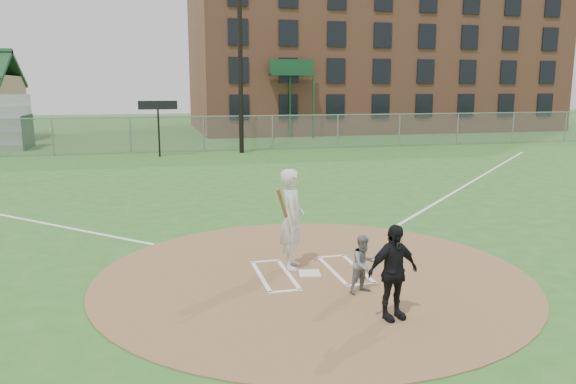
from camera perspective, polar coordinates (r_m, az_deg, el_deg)
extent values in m
plane|color=#2C6322|center=(11.07, 2.50, -8.50)|extent=(140.00, 140.00, 0.00)
cylinder|color=olive|center=(11.07, 2.50, -8.45)|extent=(8.40, 8.40, 0.02)
cube|color=white|center=(11.10, 2.20, -8.26)|extent=(0.48, 0.48, 0.03)
cube|color=white|center=(22.77, 18.08, 0.94)|extent=(17.04, 17.04, 0.01)
imported|color=gray|center=(10.08, 7.69, -7.27)|extent=(0.61, 0.53, 1.05)
imported|color=black|center=(8.98, 10.61, -8.00)|extent=(0.95, 0.54, 1.53)
cube|color=white|center=(10.98, -2.79, -8.53)|extent=(0.08, 1.80, 0.01)
cube|color=white|center=(11.09, 0.03, -8.32)|extent=(0.08, 1.80, 0.01)
cube|color=white|center=(11.87, -2.30, -7.04)|extent=(0.62, 0.08, 0.01)
cube|color=white|center=(10.20, -0.24, -10.03)|extent=(0.62, 0.08, 0.01)
cube|color=white|center=(11.50, 7.12, -7.69)|extent=(0.08, 1.80, 0.01)
cube|color=white|center=(11.33, 4.50, -7.94)|extent=(0.08, 1.80, 0.01)
cube|color=white|center=(12.22, 4.38, -6.54)|extent=(0.62, 0.08, 0.01)
cube|color=white|center=(10.61, 7.44, -9.29)|extent=(0.62, 0.08, 0.01)
imported|color=silver|center=(11.20, 0.42, -2.76)|extent=(0.67, 0.84, 2.02)
cylinder|color=brown|center=(10.66, -0.61, -1.14)|extent=(0.36, 0.55, 0.70)
cube|color=slate|center=(32.28, -8.56, 5.84)|extent=(56.00, 0.03, 2.00)
cube|color=gray|center=(32.21, -8.61, 7.61)|extent=(56.00, 0.06, 0.06)
cube|color=gray|center=(32.28, -8.56, 5.84)|extent=(56.08, 0.08, 2.00)
cube|color=#194728|center=(37.00, -24.88, 5.57)|extent=(0.08, 3.20, 2.00)
cube|color=#A15D45|center=(51.79, 7.96, 14.81)|extent=(30.00, 16.00, 15.00)
cube|color=black|center=(44.36, 11.81, 15.28)|extent=(26.60, 0.10, 12.20)
cube|color=#194728|center=(40.62, 0.38, 11.85)|extent=(3.20, 1.00, 0.15)
cube|color=#194728|center=(41.12, 0.20, 8.70)|extent=(0.12, 0.12, 4.50)
cube|color=#194728|center=(40.60, 2.61, 8.66)|extent=(0.12, 0.12, 4.50)
cube|color=#194728|center=(40.64, 0.38, 12.63)|extent=(3.20, 0.08, 1.00)
cylinder|color=black|center=(31.52, -4.90, 14.90)|extent=(0.26, 0.26, 12.00)
cylinder|color=black|center=(30.32, -12.99, 5.95)|extent=(0.10, 0.10, 2.60)
cube|color=black|center=(30.25, -13.10, 8.59)|extent=(2.00, 0.10, 0.45)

